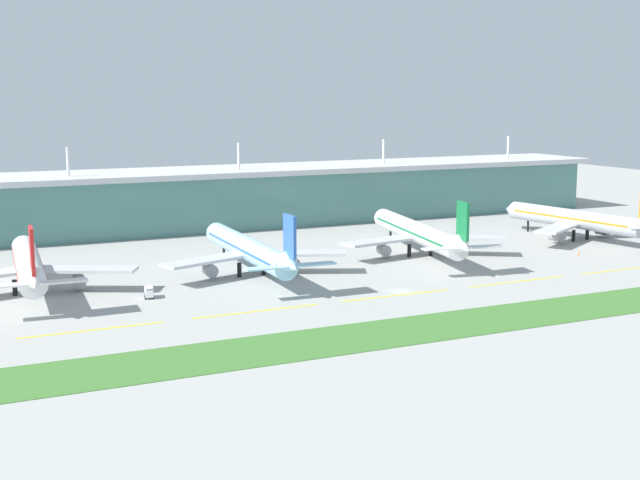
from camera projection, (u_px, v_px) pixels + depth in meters
ground_plane at (401, 291)px, 200.22m from camera, size 600.00×600.00×0.00m
terminal_building at (234, 197)px, 298.49m from camera, size 288.00×34.00×28.96m
airliner_nearest at (28, 265)px, 197.57m from camera, size 48.64×60.03×18.90m
airliner_near_middle at (249, 250)px, 217.57m from camera, size 48.76×65.85×18.90m
airliner_far_middle at (418, 233)px, 243.88m from camera, size 47.90×69.27×18.90m
airliner_farthest at (577, 219)px, 270.37m from camera, size 48.29×60.40×18.90m
taxiway_stripe_west at (92, 330)px, 167.21m from camera, size 28.00×0.70×0.04m
taxiway_stripe_mid_west at (256, 311)px, 181.68m from camera, size 28.00×0.70×0.04m
taxiway_stripe_centre at (396, 295)px, 196.14m from camera, size 28.00×0.70×0.04m
taxiway_stripe_mid_east at (517, 282)px, 210.60m from camera, size 28.00×0.70×0.04m
taxiway_stripe_east at (622, 270)px, 225.06m from camera, size 28.00×0.70×0.04m
grass_verge at (477, 321)px, 173.78m from camera, size 300.00×18.00×0.10m
baggage_cart at (149, 292)px, 193.51m from camera, size 2.60×3.88×2.48m
safety_cone_left_wingtip at (578, 254)px, 244.65m from camera, size 0.56×0.56×0.70m
safety_cone_nose_front at (579, 252)px, 248.64m from camera, size 0.56×0.56×0.70m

